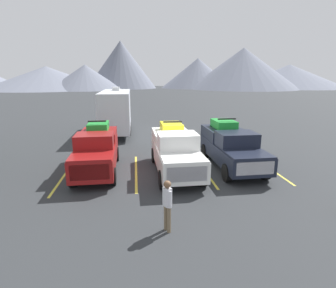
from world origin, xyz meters
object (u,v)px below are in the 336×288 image
Objects in this scene: pickup_truck_b at (175,150)px; pickup_truck_c at (231,146)px; camper_trailer_a at (116,110)px; person_a at (167,203)px; pickup_truck_a at (97,149)px.

pickup_truck_b is 3.19m from pickup_truck_c.
person_a is (2.57, -15.78, -1.06)m from camper_trailer_a.
camper_trailer_a reaches higher than pickup_truck_c.
pickup_truck_b reaches higher than person_a.
pickup_truck_b is 3.27× the size of person_a.
pickup_truck_a is at bearing -92.41° from camper_trailer_a.
pickup_truck_b is 1.00× the size of pickup_truck_c.
pickup_truck_a reaches higher than pickup_truck_b.
pickup_truck_a is 0.63× the size of camper_trailer_a.
person_a is at bearing -124.50° from pickup_truck_c.
camper_trailer_a is at bearing 109.56° from pickup_truck_b.
pickup_truck_a is at bearing 179.57° from pickup_truck_c.
pickup_truck_c is 7.42m from person_a.
pickup_truck_b is (4.02, -0.58, 0.01)m from pickup_truck_a.
camper_trailer_a is 5.07× the size of person_a.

